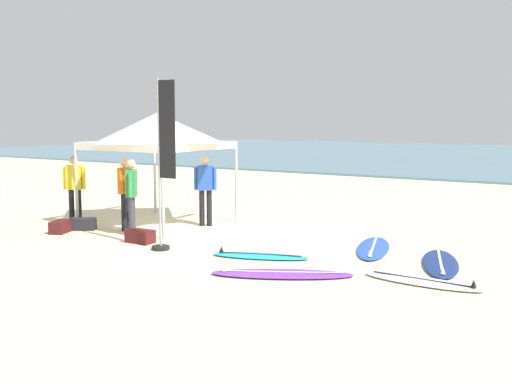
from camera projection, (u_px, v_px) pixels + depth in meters
The scene contains 15 objects.
ground_plane at pixel (215, 241), 13.30m from camera, with size 80.00×80.00×0.00m, color beige.
canopy_tent at pixel (157, 128), 15.16m from camera, with size 2.88×2.88×2.75m.
surfboard_purple at pixel (282, 274), 10.37m from camera, with size 2.39×1.72×0.19m.
surfboard_white at pixel (423, 281), 9.89m from camera, with size 1.99×0.62×0.19m.
surfboard_navy at pixel (440, 263), 11.13m from camera, with size 1.35×2.38×0.19m.
surfboard_blue at pixel (373, 248), 12.45m from camera, with size 1.33×2.39×0.19m.
surfboard_cyan at pixel (260, 256), 11.72m from camera, with size 1.92×1.10×0.19m.
person_green at pixel (131, 192), 13.84m from camera, with size 0.39×0.46×1.71m.
person_blue at pixel (205, 186), 15.10m from camera, with size 0.48×0.38×1.71m.
person_yellow at pixel (75, 185), 15.25m from camera, with size 0.48×0.38×1.71m.
person_orange at pixel (125, 189), 14.45m from camera, with size 0.35×0.51×1.71m.
banner_flag at pixel (164, 172), 12.19m from camera, with size 0.60×0.36×3.40m.
gear_bag_near_tent at pixel (83, 224), 14.65m from camera, with size 0.60×0.32×0.28m, color #232328.
gear_bag_by_pole at pixel (61, 227), 14.29m from camera, with size 0.60×0.32×0.28m, color #4C1919.
gear_bag_on_sand at pixel (140, 236), 13.12m from camera, with size 0.60×0.32×0.28m, color #4C1919.
Camera 1 is at (7.92, -10.45, 2.61)m, focal length 43.64 mm.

